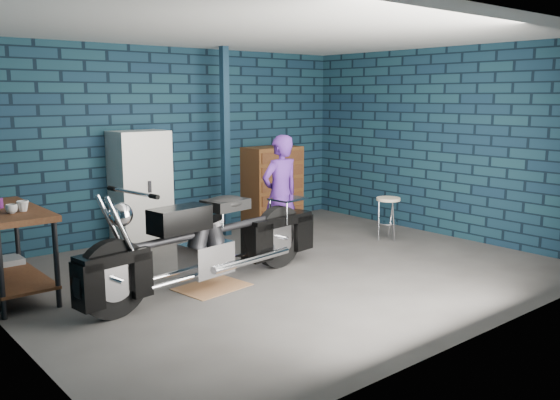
# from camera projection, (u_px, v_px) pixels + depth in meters

# --- Properties ---
(ground) EXTENTS (6.00, 6.00, 0.00)m
(ground) POSITION_uv_depth(u_px,v_px,m) (283.00, 271.00, 6.90)
(ground) COLOR #504D4B
(ground) RESTS_ON ground
(room_walls) EXTENTS (6.02, 5.01, 2.71)m
(room_walls) POSITION_uv_depth(u_px,v_px,m) (253.00, 105.00, 6.99)
(room_walls) COLOR #102436
(room_walls) RESTS_ON ground
(support_post) EXTENTS (0.10, 0.10, 2.70)m
(support_post) POSITION_uv_depth(u_px,v_px,m) (225.00, 143.00, 8.49)
(support_post) COLOR #132A3C
(support_post) RESTS_ON ground
(workbench) EXTENTS (0.60, 1.40, 0.91)m
(workbench) POSITION_uv_depth(u_px,v_px,m) (10.00, 253.00, 5.96)
(workbench) COLOR brown
(workbench) RESTS_ON ground
(drip_mat) EXTENTS (0.79, 0.63, 0.01)m
(drip_mat) POSITION_uv_depth(u_px,v_px,m) (212.00, 287.00, 6.32)
(drip_mat) COLOR brown
(drip_mat) RESTS_ON ground
(motorcycle) EXTENTS (2.71, 1.07, 1.16)m
(motorcycle) POSITION_uv_depth(u_px,v_px,m) (211.00, 234.00, 6.22)
(motorcycle) COLOR black
(motorcycle) RESTS_ON ground
(person) EXTENTS (0.56, 0.37, 1.53)m
(person) POSITION_uv_depth(u_px,v_px,m) (280.00, 195.00, 7.60)
(person) COLOR #4A217C
(person) RESTS_ON ground
(storage_bin) EXTENTS (0.45, 0.32, 0.28)m
(storage_bin) POSITION_uv_depth(u_px,v_px,m) (1.00, 272.00, 6.41)
(storage_bin) COLOR gray
(storage_bin) RESTS_ON ground
(locker) EXTENTS (0.73, 0.52, 1.55)m
(locker) POSITION_uv_depth(u_px,v_px,m) (141.00, 188.00, 8.04)
(locker) COLOR silver
(locker) RESTS_ON ground
(tool_chest) EXTENTS (0.91, 0.51, 1.21)m
(tool_chest) POSITION_uv_depth(u_px,v_px,m) (273.00, 185.00, 9.52)
(tool_chest) COLOR brown
(tool_chest) RESTS_ON ground
(shop_stool) EXTENTS (0.43, 0.43, 0.61)m
(shop_stool) POSITION_uv_depth(u_px,v_px,m) (388.00, 219.00, 8.35)
(shop_stool) COLOR beige
(shop_stool) RESTS_ON ground
(cup_a) EXTENTS (0.14, 0.14, 0.09)m
(cup_a) POSITION_uv_depth(u_px,v_px,m) (11.00, 209.00, 5.64)
(cup_a) COLOR beige
(cup_a) RESTS_ON workbench
(cup_b) EXTENTS (0.15, 0.15, 0.11)m
(cup_b) POSITION_uv_depth(u_px,v_px,m) (23.00, 206.00, 5.73)
(cup_b) COLOR beige
(cup_b) RESTS_ON workbench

